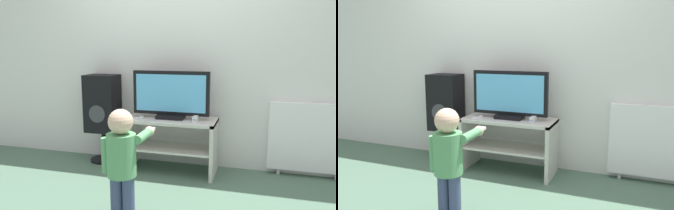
{
  "view_description": "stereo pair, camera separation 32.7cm",
  "coord_description": "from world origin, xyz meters",
  "views": [
    {
      "loc": [
        0.88,
        -2.97,
        1.29
      ],
      "look_at": [
        0.0,
        0.13,
        0.72
      ],
      "focal_mm": 35.0,
      "sensor_mm": 36.0,
      "label": 1
    },
    {
      "loc": [
        1.19,
        -2.87,
        1.29
      ],
      "look_at": [
        0.0,
        0.13,
        0.72
      ],
      "focal_mm": 35.0,
      "sensor_mm": 36.0,
      "label": 2
    }
  ],
  "objects": [
    {
      "name": "ground_plane",
      "position": [
        0.0,
        0.0,
        0.0
      ],
      "size": [
        16.0,
        16.0,
        0.0
      ],
      "primitive_type": "plane",
      "color": "#4C6B56"
    },
    {
      "name": "wall_back",
      "position": [
        0.0,
        0.51,
        1.3
      ],
      "size": [
        10.0,
        0.06,
        2.6
      ],
      "color": "silver",
      "rests_on": "ground_plane"
    },
    {
      "name": "tv_stand",
      "position": [
        0.0,
        0.22,
        0.37
      ],
      "size": [
        0.96,
        0.43,
        0.57
      ],
      "color": "beige",
      "rests_on": "ground_plane"
    },
    {
      "name": "television",
      "position": [
        0.0,
        0.24,
        0.81
      ],
      "size": [
        0.8,
        0.2,
        0.49
      ],
      "color": "black",
      "rests_on": "tv_stand"
    },
    {
      "name": "game_console",
      "position": [
        0.27,
        0.19,
        0.59
      ],
      "size": [
        0.05,
        0.16,
        0.05
      ],
      "color": "white",
      "rests_on": "tv_stand"
    },
    {
      "name": "remote_primary",
      "position": [
        -0.31,
        0.11,
        0.58
      ],
      "size": [
        0.07,
        0.13,
        0.03
      ],
      "color": "white",
      "rests_on": "tv_stand"
    },
    {
      "name": "child",
      "position": [
        -0.08,
        -0.84,
        0.5
      ],
      "size": [
        0.33,
        0.48,
        0.86
      ],
      "color": "#3F4C72",
      "rests_on": "ground_plane"
    },
    {
      "name": "speaker_tower",
      "position": [
        -0.82,
        0.33,
        0.64
      ],
      "size": [
        0.35,
        0.32,
        0.99
      ],
      "color": "black",
      "rests_on": "ground_plane"
    },
    {
      "name": "radiator",
      "position": [
        1.38,
        0.44,
        0.41
      ],
      "size": [
        0.79,
        0.08,
        0.75
      ],
      "color": "white",
      "rests_on": "ground_plane"
    }
  ]
}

